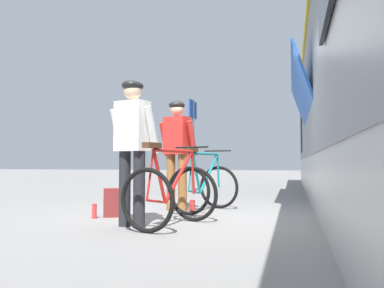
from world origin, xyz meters
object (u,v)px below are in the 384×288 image
object	(u,v)px
cyclist_far_in_red	(177,145)
bicycle_near_red	(172,193)
cyclist_near_in_white	(132,138)
water_bottle_near_the_bikes	(192,207)
bicycle_far_teal	(205,186)
backpack_on_platform	(114,203)
platform_sign_post	(193,130)
water_bottle_by_the_backpack	(94,211)

from	to	relation	value
cyclist_far_in_red	bicycle_near_red	size ratio (longest dim) A/B	1.44
cyclist_near_in_white	water_bottle_near_the_bikes	xyz separation A→B (m)	(0.42, 1.30, -0.95)
bicycle_far_teal	backpack_on_platform	distance (m)	1.45
water_bottle_near_the_bikes	bicycle_far_teal	bearing A→B (deg)	75.91
platform_sign_post	backpack_on_platform	bearing A→B (deg)	-89.74
water_bottle_by_the_backpack	bicycle_near_red	bearing A→B (deg)	-19.60
water_bottle_near_the_bikes	water_bottle_by_the_backpack	distance (m)	1.41
water_bottle_by_the_backpack	cyclist_near_in_white	bearing A→B (deg)	-35.75
backpack_on_platform	water_bottle_by_the_backpack	size ratio (longest dim) A/B	2.00
cyclist_near_in_white	bicycle_far_teal	bearing A→B (deg)	73.01
cyclist_near_in_white	cyclist_far_in_red	xyz separation A→B (m)	(0.06, 1.69, 0.00)
water_bottle_by_the_backpack	bicycle_far_teal	bearing A→B (deg)	40.91
cyclist_near_in_white	bicycle_near_red	bearing A→B (deg)	14.71
backpack_on_platform	water_bottle_by_the_backpack	bearing A→B (deg)	-151.29
cyclist_near_in_white	platform_sign_post	world-z (taller)	platform_sign_post
backpack_on_platform	platform_sign_post	size ratio (longest dim) A/B	0.17
cyclist_far_in_red	backpack_on_platform	xyz separation A→B (m)	(-0.67, -0.90, -0.85)
bicycle_near_red	water_bottle_by_the_backpack	distance (m)	1.36
bicycle_near_red	backpack_on_platform	bearing A→B (deg)	147.63
backpack_on_platform	water_bottle_near_the_bikes	bearing A→B (deg)	3.98
cyclist_near_in_white	water_bottle_by_the_backpack	bearing A→B (deg)	144.25
backpack_on_platform	bicycle_near_red	bearing A→B (deg)	-54.72
bicycle_near_red	platform_sign_post	xyz separation A→B (m)	(-1.08, 5.42, 1.22)
cyclist_far_in_red	water_bottle_by_the_backpack	size ratio (longest dim) A/B	8.80
cyclist_near_in_white	backpack_on_platform	world-z (taller)	cyclist_near_in_white
water_bottle_by_the_backpack	platform_sign_post	size ratio (longest dim) A/B	0.08
bicycle_far_teal	platform_sign_post	size ratio (longest dim) A/B	0.51
bicycle_far_teal	water_bottle_near_the_bikes	world-z (taller)	bicycle_far_teal
water_bottle_by_the_backpack	cyclist_far_in_red	bearing A→B (deg)	52.93
bicycle_near_red	water_bottle_by_the_backpack	bearing A→B (deg)	160.40
cyclist_near_in_white	bicycle_far_teal	size ratio (longest dim) A/B	1.44
water_bottle_near_the_bikes	water_bottle_by_the_backpack	size ratio (longest dim) A/B	1.08
cyclist_near_in_white	backpack_on_platform	size ratio (longest dim) A/B	4.40
bicycle_far_teal	water_bottle_by_the_backpack	world-z (taller)	bicycle_far_teal
cyclist_near_in_white	cyclist_far_in_red	bearing A→B (deg)	87.80
cyclist_near_in_white	bicycle_far_teal	world-z (taller)	cyclist_near_in_white
backpack_on_platform	water_bottle_by_the_backpack	distance (m)	0.31
bicycle_near_red	water_bottle_near_the_bikes	distance (m)	1.21
bicycle_far_teal	backpack_on_platform	bearing A→B (deg)	-141.16
cyclist_far_in_red	bicycle_far_teal	size ratio (longest dim) A/B	1.44
bicycle_far_teal	water_bottle_near_the_bikes	xyz separation A→B (m)	(-0.10, -0.40, -0.29)
bicycle_far_teal	backpack_on_platform	size ratio (longest dim) A/B	3.05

